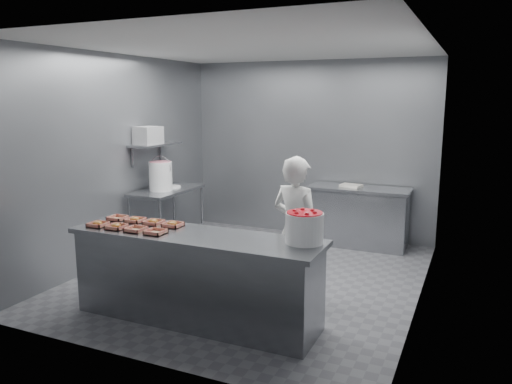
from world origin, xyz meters
TOP-DOWN VIEW (x-y plane):
  - floor at (0.00, 0.00)m, footprint 4.50×4.50m
  - ceiling at (0.00, 0.00)m, footprint 4.50×4.50m
  - wall_back at (0.00, 2.25)m, footprint 4.00×0.04m
  - wall_left at (-2.00, 0.00)m, footprint 0.04×4.50m
  - wall_right at (2.00, 0.00)m, footprint 0.04×4.50m
  - service_counter at (0.00, -1.35)m, footprint 2.60×0.70m
  - prep_table at (-1.65, 0.60)m, footprint 0.60×1.20m
  - back_counter at (0.90, 1.90)m, footprint 1.50×0.60m
  - wall_shelf at (-1.82, 0.60)m, footprint 0.35×0.90m
  - tray_0 at (-1.08, -1.50)m, footprint 0.19×0.18m
  - tray_1 at (-0.84, -1.50)m, footprint 0.19×0.18m
  - tray_2 at (-0.59, -1.50)m, footprint 0.19×0.18m
  - tray_3 at (-0.35, -1.50)m, footprint 0.19×0.18m
  - tray_4 at (-1.07, -1.20)m, footprint 0.19×0.18m
  - tray_5 at (-0.84, -1.20)m, footprint 0.19×0.18m
  - tray_6 at (-0.60, -1.20)m, footprint 0.19×0.18m
  - tray_7 at (-0.36, -1.20)m, footprint 0.19×0.18m
  - worker at (0.74, -0.48)m, footprint 0.67×0.53m
  - strawberry_tub at (1.08, -1.20)m, footprint 0.35×0.35m
  - glaze_bucket at (-1.66, 0.48)m, footprint 0.35×0.33m
  - bucket_lid at (-1.66, 0.72)m, footprint 0.30×0.30m
  - rag at (-1.61, 0.70)m, footprint 0.15×0.13m
  - appliance at (-1.82, 0.43)m, footprint 0.34×0.38m
  - paper_stack at (0.78, 1.90)m, footprint 0.34×0.28m

SIDE VIEW (x-z plane):
  - floor at x=0.00m, z-range 0.00..0.00m
  - back_counter at x=0.90m, z-range 0.00..0.90m
  - service_counter at x=0.00m, z-range 0.00..0.90m
  - prep_table at x=-1.65m, z-range 0.14..1.04m
  - worker at x=0.74m, z-range 0.00..1.62m
  - rag at x=-1.61m, z-range 0.90..0.92m
  - bucket_lid at x=-1.66m, z-range 0.90..0.92m
  - paper_stack at x=0.78m, z-range 0.90..0.94m
  - tray_2 at x=-0.59m, z-range 0.90..0.94m
  - tray_3 at x=-0.35m, z-range 0.90..0.94m
  - tray_4 at x=-1.07m, z-range 0.90..0.94m
  - tray_0 at x=-1.08m, z-range 0.89..0.95m
  - tray_1 at x=-0.84m, z-range 0.89..0.95m
  - tray_5 at x=-0.84m, z-range 0.89..0.95m
  - tray_6 at x=-0.60m, z-range 0.89..0.95m
  - tray_7 at x=-0.36m, z-range 0.89..0.95m
  - strawberry_tub at x=1.08m, z-range 0.91..1.20m
  - glaze_bucket at x=-1.66m, z-range 0.87..1.37m
  - wall_back at x=0.00m, z-range 0.00..2.80m
  - wall_left at x=-2.00m, z-range 0.00..2.80m
  - wall_right at x=2.00m, z-range 0.00..2.80m
  - wall_shelf at x=-1.82m, z-range 1.54..1.56m
  - appliance at x=-1.82m, z-range 1.56..1.82m
  - ceiling at x=0.00m, z-range 2.80..2.80m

